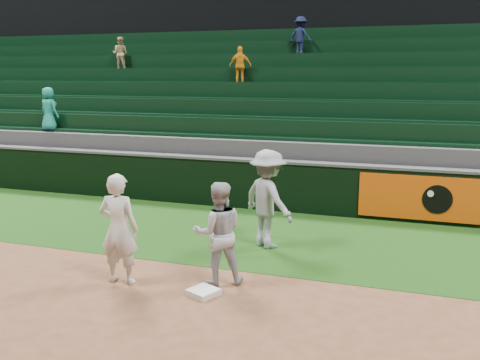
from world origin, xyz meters
The scene contains 9 objects.
ground centered at (0.00, 0.00, 0.00)m, with size 70.00×70.00×0.00m, color brown.
foul_grass centered at (0.00, 3.00, 0.00)m, with size 36.00×4.20×0.01m, color #14380E.
upper_deck centered at (0.00, 17.45, 6.00)m, with size 40.00×12.00×12.00m, color black.
first_base centered at (-0.01, -0.22, 0.05)m, with size 0.40×0.40×0.09m, color silver.
first_baseman centered at (-1.46, -0.17, 0.90)m, with size 0.65×0.43×1.79m, color silver.
baserunner centered at (0.03, 0.33, 0.83)m, with size 0.81×0.63×1.66m, color #A5A9B0.
base_coach centered at (0.27, 2.35, 0.96)m, with size 1.23×0.70×1.90m, color #90939C.
field_wall centered at (0.03, 5.20, 0.63)m, with size 36.00×0.45×1.25m.
stadium_seating centered at (-0.01, 8.97, 1.70)m, with size 36.00×5.95×5.13m.
Camera 1 is at (3.00, -7.26, 3.30)m, focal length 40.00 mm.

